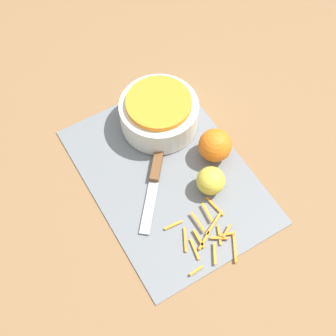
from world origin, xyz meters
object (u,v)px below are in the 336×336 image
at_px(knife, 156,171).
at_px(orange_left, 215,145).
at_px(bowl_speckled, 159,113).
at_px(lemon, 211,181).

height_order(knife, orange_left, orange_left).
bearing_deg(bowl_speckled, lemon, 2.08).
distance_m(bowl_speckled, lemon, 0.21).
distance_m(knife, orange_left, 0.15).
xyz_separation_m(bowl_speckled, orange_left, (0.14, 0.06, -0.00)).
relative_size(knife, orange_left, 2.44).
bearing_deg(bowl_speckled, knife, -33.54).
relative_size(bowl_speckled, lemon, 2.93).
xyz_separation_m(bowl_speckled, lemon, (0.21, 0.01, -0.01)).
distance_m(bowl_speckled, orange_left, 0.16).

